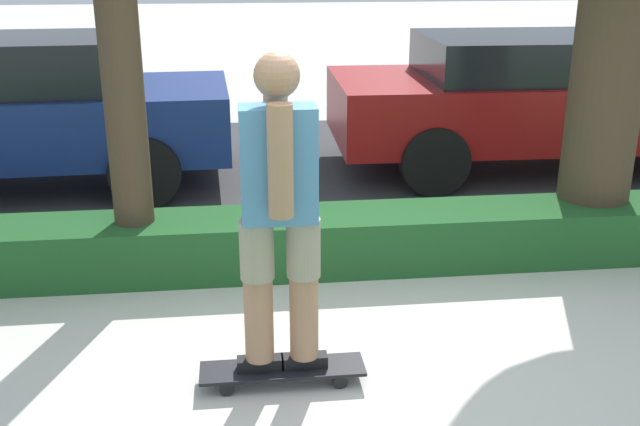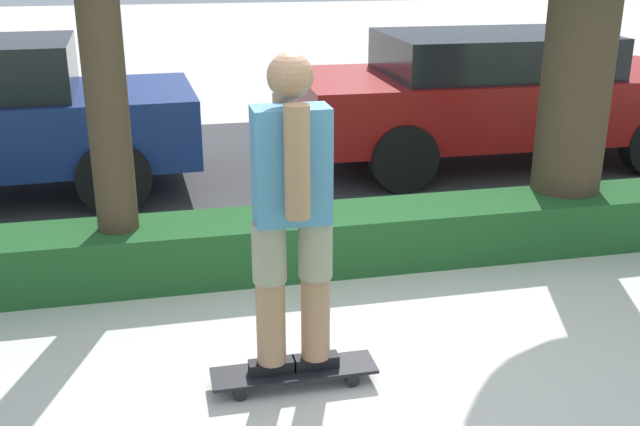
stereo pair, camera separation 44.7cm
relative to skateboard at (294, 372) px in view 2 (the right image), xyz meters
name	(u,v)px [view 2 (the right image)]	position (x,y,z in m)	size (l,w,h in m)	color
ground_plane	(374,374)	(0.47, 0.00, -0.08)	(60.00, 60.00, 0.00)	beige
street_asphalt	(266,172)	(0.47, 4.20, -0.08)	(12.67, 5.00, 0.01)	#38383A
hedge_row	(316,240)	(0.47, 1.60, 0.14)	(12.67, 0.60, 0.43)	#1E5123
skateboard	(294,372)	(0.00, 0.00, 0.00)	(0.93, 0.24, 0.10)	black
skater_person	(292,212)	(0.00, 0.00, 0.96)	(0.51, 0.46, 1.77)	black
parked_car_middle	(497,93)	(3.11, 4.12, 0.70)	(4.59, 1.97, 1.45)	maroon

